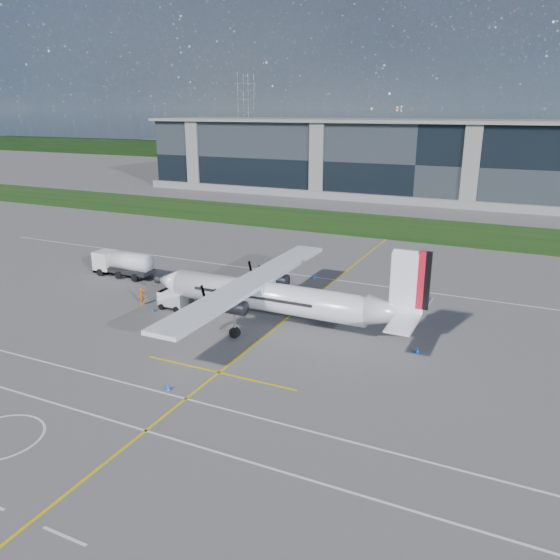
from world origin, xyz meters
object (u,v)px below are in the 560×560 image
object	(u,v)px
fuel_tanker_truck	(120,264)
safety_cone_nose_stbd	(181,296)
baggage_tug	(173,300)
safety_cone_nose_port	(153,309)
ground_crew_person	(142,295)
safety_cone_stbdwing	(314,276)
safety_cone_tail	(417,350)
safety_cone_fwd	(157,298)
safety_cone_portwing	(168,386)
pylon_west	(246,116)
turboprop_aircraft	(277,281)

from	to	relation	value
fuel_tanker_truck	safety_cone_nose_stbd	world-z (taller)	fuel_tanker_truck
baggage_tug	safety_cone_nose_port	size ratio (longest dim) A/B	5.42
ground_crew_person	safety_cone_stbdwing	world-z (taller)	ground_crew_person
safety_cone_tail	safety_cone_fwd	bearing A→B (deg)	177.54
safety_cone_nose_stbd	safety_cone_fwd	bearing A→B (deg)	-134.29
safety_cone_fwd	ground_crew_person	bearing A→B (deg)	-114.27
fuel_tanker_truck	ground_crew_person	size ratio (longest dim) A/B	3.94
safety_cone_nose_stbd	safety_cone_nose_port	world-z (taller)	same
safety_cone_fwd	safety_cone_portwing	world-z (taller)	same
safety_cone_nose_stbd	safety_cone_stbdwing	size ratio (longest dim) A/B	1.00
baggage_tug	safety_cone_stbdwing	bearing A→B (deg)	59.90
pylon_west	baggage_tug	world-z (taller)	pylon_west
ground_crew_person	safety_cone_portwing	world-z (taller)	ground_crew_person
fuel_tanker_truck	ground_crew_person	world-z (taller)	fuel_tanker_truck
ground_crew_person	safety_cone_tail	bearing A→B (deg)	-100.48
safety_cone_nose_port	fuel_tanker_truck	bearing A→B (deg)	143.90
fuel_tanker_truck	baggage_tug	xyz separation A→B (m)	(11.47, -6.02, -0.57)
turboprop_aircraft	baggage_tug	world-z (taller)	turboprop_aircraft
safety_cone_fwd	baggage_tug	bearing A→B (deg)	-20.79
safety_cone_nose_port	safety_cone_stbdwing	distance (m)	18.37
ground_crew_person	safety_cone_stbdwing	bearing A→B (deg)	-49.37
turboprop_aircraft	safety_cone_nose_port	size ratio (longest dim) A/B	51.95
pylon_west	turboprop_aircraft	xyz separation A→B (m)	(82.81, -146.19, -11.10)
safety_cone_tail	safety_cone_nose_port	world-z (taller)	same
safety_cone_portwing	fuel_tanker_truck	bearing A→B (deg)	137.15
turboprop_aircraft	safety_cone_fwd	bearing A→B (deg)	177.92
turboprop_aircraft	baggage_tug	distance (m)	10.84
safety_cone_fwd	fuel_tanker_truck	bearing A→B (deg)	150.40
baggage_tug	safety_cone_portwing	distance (m)	15.58
turboprop_aircraft	safety_cone_fwd	xyz separation A→B (m)	(-13.00, 0.47, -3.65)
pylon_west	safety_cone_nose_stbd	distance (m)	161.48
turboprop_aircraft	baggage_tug	size ratio (longest dim) A/B	9.58
turboprop_aircraft	safety_cone_stbdwing	distance (m)	14.38
safety_cone_nose_stbd	safety_cone_tail	world-z (taller)	same
turboprop_aircraft	safety_cone_tail	size ratio (longest dim) A/B	51.95
baggage_tug	pylon_west	bearing A→B (deg)	116.28
safety_cone_tail	safety_cone_stbdwing	size ratio (longest dim) A/B	1.00
pylon_west	safety_cone_fwd	bearing A→B (deg)	-64.40
safety_cone_tail	safety_cone_portwing	bearing A→B (deg)	-136.88
turboprop_aircraft	fuel_tanker_truck	size ratio (longest dim) A/B	3.52
safety_cone_nose_stbd	safety_cone_fwd	size ratio (longest dim) A/B	1.00
safety_cone_tail	pylon_west	bearing A→B (deg)	122.88
safety_cone_stbdwing	fuel_tanker_truck	bearing A→B (deg)	-157.33
safety_cone_stbdwing	safety_cone_portwing	xyz separation A→B (m)	(0.57, -27.09, 0.00)
fuel_tanker_truck	safety_cone_nose_stbd	bearing A→B (deg)	-18.06
fuel_tanker_truck	pylon_west	bearing A→B (deg)	113.43
pylon_west	safety_cone_fwd	size ratio (longest dim) A/B	60.00
safety_cone_nose_port	safety_cone_stbdwing	size ratio (longest dim) A/B	1.00
ground_crew_person	fuel_tanker_truck	bearing A→B (deg)	40.64
safety_cone_nose_stbd	safety_cone_fwd	xyz separation A→B (m)	(-1.58, -1.62, 0.00)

